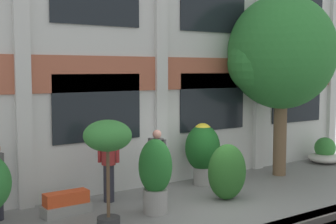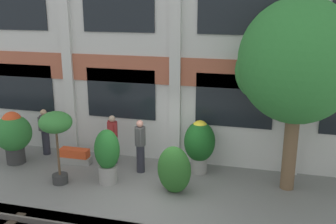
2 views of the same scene
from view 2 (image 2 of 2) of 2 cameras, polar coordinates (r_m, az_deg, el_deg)
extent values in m
plane|color=slate|center=(11.40, -2.02, -11.84)|extent=(80.00, 80.00, 0.00)
cube|color=silver|center=(12.75, 1.42, 12.09)|extent=(15.19, 0.50, 8.90)
cube|color=#AD5B42|center=(12.65, 1.10, 5.91)|extent=(15.19, 0.06, 0.90)
cube|color=silver|center=(13.85, -14.71, 11.90)|extent=(0.36, 0.16, 8.90)
cube|color=silver|center=(12.45, 1.08, 11.99)|extent=(0.36, 0.16, 8.90)
cube|color=silver|center=(12.12, 19.14, 11.02)|extent=(0.36, 0.16, 8.90)
cube|color=black|center=(15.18, -20.34, 3.35)|extent=(2.43, 0.04, 1.70)
cube|color=black|center=(13.39, -6.86, 2.64)|extent=(2.43, 0.04, 1.70)
cube|color=black|center=(12.52, 9.54, 1.59)|extent=(2.43, 0.04, 1.70)
cube|color=black|center=(14.87, -21.45, 14.30)|extent=(2.43, 0.04, 1.70)
cube|color=black|center=(13.03, -7.30, 15.14)|extent=(2.43, 0.04, 1.70)
cube|color=black|center=(12.14, 10.19, 14.97)|extent=(2.43, 0.04, 1.70)
cylinder|color=brown|center=(11.71, 17.36, -4.33)|extent=(0.40, 0.40, 2.80)
ellipsoid|color=#2D7A33|center=(11.15, 18.36, 7.00)|extent=(3.21, 3.21, 3.40)
sphere|color=#2D7A33|center=(11.38, 14.11, 5.76)|extent=(1.77, 1.77, 1.77)
sphere|color=#2D7A33|center=(11.08, 22.41, 4.76)|extent=(1.77, 1.77, 1.77)
cylinder|color=gray|center=(12.08, -8.68, -8.89)|extent=(0.55, 0.55, 0.55)
ellipsoid|color=#236B28|center=(11.77, -8.84, -5.39)|extent=(0.75, 0.75, 1.22)
cylinder|color=#333333|center=(14.27, -21.23, -5.85)|extent=(0.62, 0.62, 0.55)
ellipsoid|color=#2D7A33|center=(14.00, -21.55, -2.84)|extent=(1.21, 1.21, 1.22)
sphere|color=#E04C23|center=(13.89, -21.72, -1.30)|extent=(0.66, 0.66, 0.66)
cylinder|color=gray|center=(12.65, 4.53, -7.68)|extent=(0.51, 0.51, 0.49)
ellipsoid|color=#19561E|center=(12.35, 4.61, -4.30)|extent=(0.97, 0.97, 1.29)
sphere|color=yellow|center=(12.21, 4.65, -2.45)|extent=(0.54, 0.54, 0.54)
cube|color=gray|center=(13.70, -13.36, -6.77)|extent=(1.13, 0.48, 0.23)
cube|color=#E04C23|center=(13.60, -13.43, -5.78)|extent=(0.99, 0.34, 0.28)
cylinder|color=#333333|center=(12.41, -15.37, -9.31)|extent=(0.47, 0.47, 0.27)
cylinder|color=brown|center=(12.06, -15.69, -5.45)|extent=(0.07, 0.07, 1.52)
ellipsoid|color=#388438|center=(11.77, -16.01, -1.45)|extent=(0.96, 0.96, 0.62)
cylinder|color=#282833|center=(13.36, -7.96, -5.50)|extent=(0.26, 0.26, 0.91)
cylinder|color=maroon|center=(13.11, -8.08, -2.55)|extent=(0.34, 0.34, 0.53)
sphere|color=tan|center=(13.00, -8.14, -0.98)|extent=(0.22, 0.22, 0.22)
cylinder|color=maroon|center=(13.29, -8.53, -2.20)|extent=(0.09, 0.09, 0.48)
cylinder|color=maroon|center=(12.92, -7.62, -2.70)|extent=(0.09, 0.09, 0.48)
cylinder|color=#282833|center=(14.63, -17.28, -4.21)|extent=(0.26, 0.26, 0.89)
cylinder|color=#4C4C4C|center=(14.40, -17.51, -1.53)|extent=(0.34, 0.34, 0.55)
sphere|color=tan|center=(14.30, -17.64, -0.06)|extent=(0.22, 0.22, 0.22)
cylinder|color=#4C4C4C|center=(14.26, -18.18, -1.64)|extent=(0.09, 0.09, 0.49)
cylinder|color=#4C4C4C|center=(14.53, -16.88, -1.20)|extent=(0.09, 0.09, 0.49)
cylinder|color=#282833|center=(12.60, -4.00, -6.74)|extent=(0.26, 0.26, 0.91)
cylinder|color=#4C4C4C|center=(12.33, -4.07, -3.51)|extent=(0.34, 0.34, 0.60)
sphere|color=tan|center=(12.20, -4.11, -1.70)|extent=(0.22, 0.22, 0.22)
cylinder|color=#4C4C4C|center=(12.53, -4.15, -3.05)|extent=(0.09, 0.09, 0.54)
cylinder|color=#4C4C4C|center=(12.11, -4.00, -3.72)|extent=(0.09, 0.09, 0.54)
ellipsoid|color=#286023|center=(11.21, 0.89, -8.38)|extent=(1.13, 0.90, 1.38)
camera|label=1|loc=(10.47, -64.76, -5.08)|focal=50.00mm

